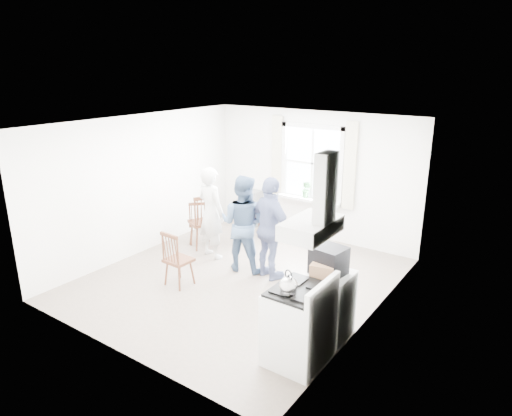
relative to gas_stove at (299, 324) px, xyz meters
The scene contains 17 objects.
room_shell 2.48m from the gas_stove, 144.75° to the left, with size 4.62×5.12×2.64m.
window_assembly 4.36m from the gas_stove, 116.71° to the left, with size 1.88×0.24×1.70m.
range_hood 1.43m from the gas_stove, ahead, with size 0.45×0.76×0.94m.
shelf_unit 4.95m from the gas_stove, 131.97° to the left, with size 0.40×0.30×0.80m, color slate.
gas_stove is the anchor object (origin of this frame).
kettle 0.59m from the gas_stove, 109.66° to the right, with size 0.21×0.21×0.30m.
low_cabinet 0.70m from the gas_stove, 84.32° to the left, with size 0.50×0.55×0.90m, color silver.
stereo_stack 0.90m from the gas_stove, 87.60° to the left, with size 0.45×0.41×0.36m.
cardboard_box 0.72m from the gas_stove, 85.45° to the left, with size 0.30×0.21×0.19m, color #AC7953.
windsor_chair_a 4.11m from the gas_stove, 148.64° to the left, with size 0.53×0.53×0.90m.
windsor_chair_b 2.65m from the gas_stove, 168.50° to the left, with size 0.42×0.41×0.94m.
windsor_chair_c 3.86m from the gas_stove, 148.04° to the left, with size 0.61×0.62×1.09m.
person_left 3.44m from the gas_stove, 147.82° to the left, with size 0.63×0.63×1.72m, color silver.
person_mid 2.73m from the gas_stove, 140.74° to the left, with size 0.82×0.82×1.69m, color #415879.
person_right 2.30m from the gas_stove, 131.86° to the left, with size 1.02×1.02×1.74m, color navy.
potted_plant 4.24m from the gas_stove, 117.97° to the left, with size 0.19×0.19×0.35m, color #2E6833.
windsor_chair_d 3.99m from the gas_stove, 134.02° to the left, with size 0.61×0.60×1.05m.
Camera 1 is at (4.21, -5.56, 3.45)m, focal length 32.00 mm.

